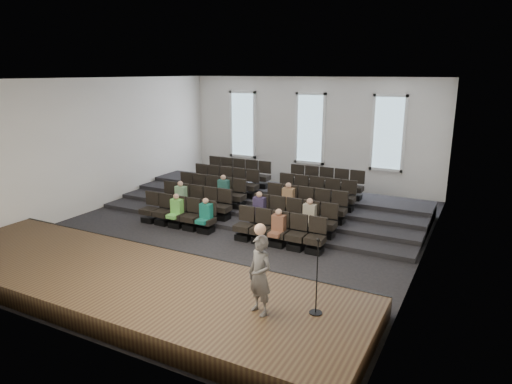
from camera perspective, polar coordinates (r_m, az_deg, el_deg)
ground at (r=15.52m, az=-2.80°, el=-4.82°), size 14.00×14.00×0.00m
ceiling at (r=14.61m, az=-3.05°, el=14.01°), size 12.00×14.00×0.02m
wall_back at (r=21.14m, az=6.81°, el=7.35°), size 12.00×0.04×5.00m
wall_front at (r=9.66m, az=-24.48°, el=-2.85°), size 12.00×0.04×5.00m
wall_left at (r=18.61m, az=-19.21°, el=5.63°), size 0.04×14.00×5.00m
wall_right at (r=12.96m, az=20.73°, el=1.77°), size 0.04×14.00×5.00m
stage at (r=11.65m, az=-15.79°, el=-10.98°), size 11.80×3.60×0.50m
stage_lip at (r=12.86m, az=-10.38°, el=-8.13°), size 11.80×0.06×0.52m
risers at (r=18.13m, az=2.24°, el=-1.25°), size 11.80×4.80×0.60m
seating_rows at (r=16.59m, az=-0.15°, el=-1.02°), size 6.80×4.70×1.67m
windows at (r=21.05m, az=6.76°, el=7.87°), size 8.44×0.10×3.24m
audience at (r=15.53m, az=-2.24°, el=-1.65°), size 5.45×2.64×1.10m
speaker at (r=9.14m, az=0.50°, el=-10.39°), size 0.70×0.60×1.64m
mic_stand at (r=9.36m, az=7.56°, el=-12.24°), size 0.27×0.27×1.60m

